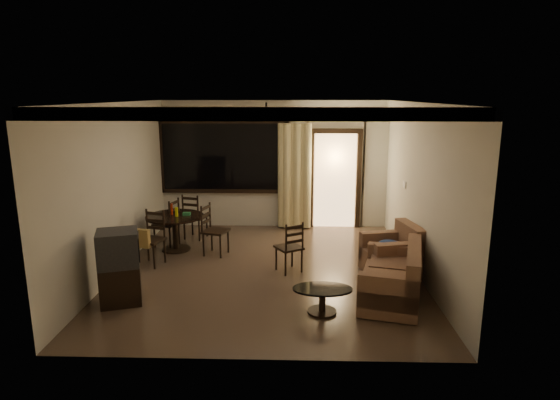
{
  "coord_description": "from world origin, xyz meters",
  "views": [
    {
      "loc": [
        0.44,
        -7.49,
        2.93
      ],
      "look_at": [
        0.21,
        0.2,
        1.18
      ],
      "focal_mm": 30.0,
      "sensor_mm": 36.0,
      "label": 1
    }
  ],
  "objects_px": {
    "dining_table": "(175,223)",
    "dining_chair_east": "(215,240)",
    "coffee_table": "(322,296)",
    "armchair": "(394,255)",
    "sofa": "(395,279)",
    "dining_chair_south": "(150,248)",
    "dining_chair_north": "(195,225)",
    "dining_chair_west": "(167,232)",
    "tv_cabinet": "(119,267)",
    "side_chair": "(289,257)"
  },
  "relations": [
    {
      "from": "dining_chair_south",
      "to": "dining_chair_north",
      "type": "distance_m",
      "value": 1.64
    },
    {
      "from": "armchair",
      "to": "coffee_table",
      "type": "distance_m",
      "value": 1.9
    },
    {
      "from": "dining_table",
      "to": "tv_cabinet",
      "type": "relative_size",
      "value": 1.02
    },
    {
      "from": "dining_table",
      "to": "armchair",
      "type": "distance_m",
      "value": 4.09
    },
    {
      "from": "dining_chair_north",
      "to": "tv_cabinet",
      "type": "relative_size",
      "value": 0.89
    },
    {
      "from": "coffee_table",
      "to": "dining_chair_north",
      "type": "bearing_deg",
      "value": 126.15
    },
    {
      "from": "dining_chair_east",
      "to": "sofa",
      "type": "relative_size",
      "value": 0.58
    },
    {
      "from": "dining_chair_east",
      "to": "tv_cabinet",
      "type": "distance_m",
      "value": 2.34
    },
    {
      "from": "dining_chair_west",
      "to": "side_chair",
      "type": "xyz_separation_m",
      "value": [
        2.41,
        -1.3,
        -0.02
      ]
    },
    {
      "from": "dining_chair_north",
      "to": "armchair",
      "type": "bearing_deg",
      "value": 169.15
    },
    {
      "from": "dining_chair_south",
      "to": "tv_cabinet",
      "type": "relative_size",
      "value": 0.89
    },
    {
      "from": "dining_chair_south",
      "to": "tv_cabinet",
      "type": "xyz_separation_m",
      "value": [
        0.03,
        -1.51,
        0.23
      ]
    },
    {
      "from": "armchair",
      "to": "coffee_table",
      "type": "height_order",
      "value": "armchair"
    },
    {
      "from": "dining_chair_north",
      "to": "armchair",
      "type": "relative_size",
      "value": 0.97
    },
    {
      "from": "dining_chair_south",
      "to": "coffee_table",
      "type": "bearing_deg",
      "value": -14.74
    },
    {
      "from": "dining_table",
      "to": "side_chair",
      "type": "bearing_deg",
      "value": -25.84
    },
    {
      "from": "tv_cabinet",
      "to": "coffee_table",
      "type": "distance_m",
      "value": 2.89
    },
    {
      "from": "armchair",
      "to": "dining_chair_south",
      "type": "bearing_deg",
      "value": 163.49
    },
    {
      "from": "sofa",
      "to": "side_chair",
      "type": "relative_size",
      "value": 1.86
    },
    {
      "from": "coffee_table",
      "to": "side_chair",
      "type": "relative_size",
      "value": 0.93
    },
    {
      "from": "dining_chair_south",
      "to": "dining_chair_west",
      "type": "bearing_deg",
      "value": 105.67
    },
    {
      "from": "tv_cabinet",
      "to": "side_chair",
      "type": "relative_size",
      "value": 1.21
    },
    {
      "from": "dining_chair_east",
      "to": "dining_chair_south",
      "type": "distance_m",
      "value": 1.19
    },
    {
      "from": "dining_chair_west",
      "to": "sofa",
      "type": "bearing_deg",
      "value": 75.33
    },
    {
      "from": "dining_chair_west",
      "to": "dining_chair_south",
      "type": "relative_size",
      "value": 1.0
    },
    {
      "from": "dining_chair_east",
      "to": "coffee_table",
      "type": "height_order",
      "value": "dining_chair_east"
    },
    {
      "from": "sofa",
      "to": "dining_chair_south",
      "type": "bearing_deg",
      "value": 176.05
    },
    {
      "from": "armchair",
      "to": "dining_table",
      "type": "bearing_deg",
      "value": 151.63
    },
    {
      "from": "dining_chair_east",
      "to": "side_chair",
      "type": "xyz_separation_m",
      "value": [
        1.39,
        -0.82,
        -0.02
      ]
    },
    {
      "from": "coffee_table",
      "to": "dining_chair_south",
      "type": "bearing_deg",
      "value": 148.78
    },
    {
      "from": "dining_chair_east",
      "to": "coffee_table",
      "type": "bearing_deg",
      "value": -125.12
    },
    {
      "from": "dining_table",
      "to": "sofa",
      "type": "distance_m",
      "value": 4.3
    },
    {
      "from": "dining_chair_west",
      "to": "armchair",
      "type": "relative_size",
      "value": 0.97
    },
    {
      "from": "armchair",
      "to": "sofa",
      "type": "bearing_deg",
      "value": -113.14
    },
    {
      "from": "sofa",
      "to": "coffee_table",
      "type": "height_order",
      "value": "sofa"
    },
    {
      "from": "coffee_table",
      "to": "armchair",
      "type": "bearing_deg",
      "value": 48.38
    },
    {
      "from": "dining_table",
      "to": "dining_chair_south",
      "type": "distance_m",
      "value": 0.89
    },
    {
      "from": "dining_chair_west",
      "to": "coffee_table",
      "type": "height_order",
      "value": "dining_chair_west"
    },
    {
      "from": "sofa",
      "to": "coffee_table",
      "type": "relative_size",
      "value": 2.01
    },
    {
      "from": "dining_table",
      "to": "coffee_table",
      "type": "distance_m",
      "value": 3.71
    },
    {
      "from": "dining_chair_south",
      "to": "sofa",
      "type": "distance_m",
      "value": 4.17
    },
    {
      "from": "side_chair",
      "to": "sofa",
      "type": "bearing_deg",
      "value": 113.25
    },
    {
      "from": "dining_chair_south",
      "to": "sofa",
      "type": "height_order",
      "value": "dining_chair_south"
    },
    {
      "from": "tv_cabinet",
      "to": "dining_chair_north",
      "type": "bearing_deg",
      "value": 63.78
    },
    {
      "from": "armchair",
      "to": "side_chair",
      "type": "bearing_deg",
      "value": 164.89
    },
    {
      "from": "tv_cabinet",
      "to": "armchair",
      "type": "xyz_separation_m",
      "value": [
        4.12,
        1.18,
        -0.19
      ]
    },
    {
      "from": "dining_table",
      "to": "dining_chair_east",
      "type": "height_order",
      "value": "dining_chair_east"
    },
    {
      "from": "dining_chair_north",
      "to": "sofa",
      "type": "xyz_separation_m",
      "value": [
        3.5,
        -2.9,
        0.04
      ]
    },
    {
      "from": "sofa",
      "to": "coffee_table",
      "type": "distance_m",
      "value": 1.15
    },
    {
      "from": "dining_table",
      "to": "side_chair",
      "type": "relative_size",
      "value": 1.23
    }
  ]
}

